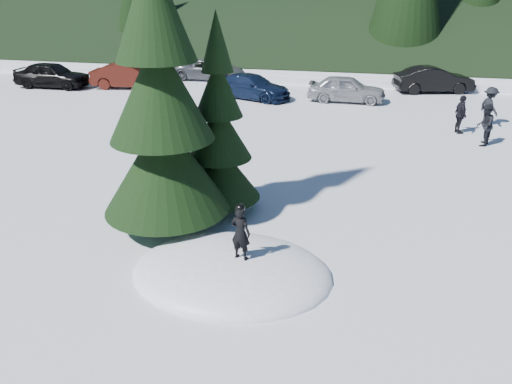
% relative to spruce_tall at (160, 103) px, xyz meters
% --- Properties ---
extents(ground, '(200.00, 200.00, 0.00)m').
position_rel_spruce_tall_xyz_m(ground, '(2.20, -1.80, -3.32)').
color(ground, white).
rests_on(ground, ground).
extents(snow_mound, '(4.48, 3.52, 0.96)m').
position_rel_spruce_tall_xyz_m(snow_mound, '(2.20, -1.80, -3.32)').
color(snow_mound, white).
rests_on(snow_mound, ground).
extents(spruce_tall, '(3.20, 3.20, 8.60)m').
position_rel_spruce_tall_xyz_m(spruce_tall, '(0.00, 0.00, 0.00)').
color(spruce_tall, black).
rests_on(spruce_tall, ground).
extents(spruce_short, '(2.20, 2.20, 5.37)m').
position_rel_spruce_tall_xyz_m(spruce_short, '(1.00, 1.40, -1.22)').
color(spruce_short, black).
rests_on(spruce_short, ground).
extents(child_skier, '(0.49, 0.38, 1.21)m').
position_rel_spruce_tall_xyz_m(child_skier, '(2.44, -1.88, -2.24)').
color(child_skier, black).
rests_on(child_skier, snow_mound).
extents(adult_0, '(0.84, 0.95, 1.63)m').
position_rel_spruce_tall_xyz_m(adult_0, '(9.29, 9.48, -2.50)').
color(adult_0, black).
rests_on(adult_0, ground).
extents(adult_1, '(0.63, 1.02, 1.62)m').
position_rel_spruce_tall_xyz_m(adult_1, '(8.62, 11.08, -2.51)').
color(adult_1, black).
rests_on(adult_1, ground).
extents(adult_2, '(1.03, 1.28, 1.72)m').
position_rel_spruce_tall_xyz_m(adult_2, '(10.03, 12.66, -2.46)').
color(adult_2, black).
rests_on(adult_2, ground).
extents(car_0, '(4.54, 1.88, 1.54)m').
position_rel_spruce_tall_xyz_m(car_0, '(-14.02, 15.98, -2.55)').
color(car_0, black).
rests_on(car_0, ground).
extents(car_1, '(4.73, 2.23, 1.50)m').
position_rel_spruce_tall_xyz_m(car_1, '(-9.35, 16.89, -2.57)').
color(car_1, '#3A110A').
rests_on(car_1, ground).
extents(car_2, '(4.81, 2.35, 1.32)m').
position_rel_spruce_tall_xyz_m(car_2, '(-5.48, 20.67, -2.66)').
color(car_2, '#4F5257').
rests_on(car_2, ground).
extents(car_3, '(4.85, 3.26, 1.30)m').
position_rel_spruce_tall_xyz_m(car_3, '(-1.53, 15.74, -2.67)').
color(car_3, '#0E1932').
rests_on(car_3, ground).
extents(car_4, '(4.10, 1.69, 1.39)m').
position_rel_spruce_tall_xyz_m(car_4, '(3.56, 16.08, -2.62)').
color(car_4, gray).
rests_on(car_4, ground).
extents(car_5, '(4.70, 2.72, 1.47)m').
position_rel_spruce_tall_xyz_m(car_5, '(8.32, 19.70, -2.59)').
color(car_5, black).
rests_on(car_5, ground).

